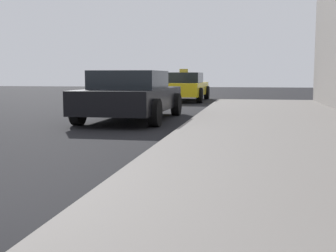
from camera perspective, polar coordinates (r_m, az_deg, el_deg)
name	(u,v)px	position (r m, az deg, el deg)	size (l,w,h in m)	color
car_black	(132,95)	(11.39, -4.73, 4.03)	(2.05, 4.48, 1.27)	black
car_yellow	(184,87)	(19.82, 2.12, 5.14)	(1.95, 4.53, 1.43)	yellow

